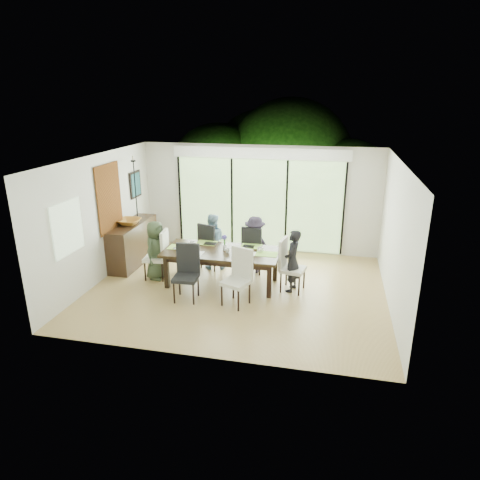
% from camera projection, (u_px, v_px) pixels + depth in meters
% --- Properties ---
extents(floor, '(6.00, 5.00, 0.01)m').
position_uv_depth(floor, '(237.00, 289.00, 8.93)').
color(floor, olive).
rests_on(floor, ground).
extents(ceiling, '(6.00, 5.00, 0.01)m').
position_uv_depth(ceiling, '(237.00, 159.00, 8.06)').
color(ceiling, white).
rests_on(ceiling, wall_back).
extents(wall_back, '(6.00, 0.02, 2.70)m').
position_uv_depth(wall_back, '(259.00, 199.00, 10.82)').
color(wall_back, beige).
rests_on(wall_back, floor).
extents(wall_front, '(6.00, 0.02, 2.70)m').
position_uv_depth(wall_front, '(199.00, 277.00, 6.18)').
color(wall_front, silver).
rests_on(wall_front, floor).
extents(wall_left, '(0.02, 5.00, 2.70)m').
position_uv_depth(wall_left, '(100.00, 218.00, 9.11)').
color(wall_left, silver).
rests_on(wall_left, floor).
extents(wall_right, '(0.02, 5.00, 2.70)m').
position_uv_depth(wall_right, '(396.00, 238.00, 7.88)').
color(wall_right, silver).
rests_on(wall_right, floor).
extents(glass_doors, '(4.20, 0.02, 2.30)m').
position_uv_depth(glass_doors, '(259.00, 205.00, 10.83)').
color(glass_doors, '#598C3F').
rests_on(glass_doors, wall_back).
extents(blinds_header, '(4.40, 0.06, 0.28)m').
position_uv_depth(blinds_header, '(260.00, 153.00, 10.40)').
color(blinds_header, white).
rests_on(blinds_header, wall_back).
extents(mullion_a, '(0.05, 0.04, 2.30)m').
position_uv_depth(mullion_a, '(180.00, 201.00, 11.25)').
color(mullion_a, black).
rests_on(mullion_a, wall_back).
extents(mullion_b, '(0.05, 0.04, 2.30)m').
position_uv_depth(mullion_b, '(232.00, 204.00, 10.96)').
color(mullion_b, black).
rests_on(mullion_b, wall_back).
extents(mullion_c, '(0.05, 0.04, 2.30)m').
position_uv_depth(mullion_c, '(286.00, 207.00, 10.67)').
color(mullion_c, black).
rests_on(mullion_c, wall_back).
extents(mullion_d, '(0.05, 0.04, 2.30)m').
position_uv_depth(mullion_d, '(344.00, 210.00, 10.39)').
color(mullion_d, black).
rests_on(mullion_d, wall_back).
extents(side_window, '(0.02, 0.90, 1.00)m').
position_uv_depth(side_window, '(67.00, 228.00, 7.94)').
color(side_window, '#8CAD7F').
rests_on(side_window, wall_left).
extents(deck, '(6.00, 1.80, 0.10)m').
position_uv_depth(deck, '(264.00, 240.00, 12.09)').
color(deck, '#4F3222').
rests_on(deck, ground).
extents(rail_top, '(6.00, 0.08, 0.06)m').
position_uv_depth(rail_top, '(269.00, 212.00, 12.64)').
color(rail_top, '#4F3822').
rests_on(rail_top, deck).
extents(foliage_left, '(3.20, 3.20, 3.20)m').
position_uv_depth(foliage_left, '(218.00, 174.00, 13.64)').
color(foliage_left, '#14380F').
rests_on(foliage_left, ground).
extents(foliage_mid, '(4.00, 4.00, 4.00)m').
position_uv_depth(foliage_mid, '(290.00, 162.00, 13.63)').
color(foliage_mid, '#14380F').
rests_on(foliage_mid, ground).
extents(foliage_right, '(2.80, 2.80, 2.80)m').
position_uv_depth(foliage_right, '(347.00, 187.00, 12.70)').
color(foliage_right, '#14380F').
rests_on(foliage_right, ground).
extents(foliage_far, '(3.60, 3.60, 3.60)m').
position_uv_depth(foliage_far, '(262.00, 164.00, 14.54)').
color(foliage_far, '#14380F').
rests_on(foliage_far, ground).
extents(table_top, '(2.43, 1.11, 0.06)m').
position_uv_depth(table_top, '(222.00, 252.00, 8.95)').
color(table_top, black).
rests_on(table_top, floor).
extents(table_apron, '(2.22, 0.91, 0.10)m').
position_uv_depth(table_apron, '(222.00, 256.00, 8.98)').
color(table_apron, black).
rests_on(table_apron, floor).
extents(table_leg_fl, '(0.09, 0.09, 0.70)m').
position_uv_depth(table_leg_fl, '(167.00, 272.00, 8.89)').
color(table_leg_fl, black).
rests_on(table_leg_fl, floor).
extents(table_leg_fr, '(0.09, 0.09, 0.70)m').
position_uv_depth(table_leg_fr, '(269.00, 281.00, 8.45)').
color(table_leg_fr, black).
rests_on(table_leg_fr, floor).
extents(table_leg_bl, '(0.09, 0.09, 0.70)m').
position_uv_depth(table_leg_bl, '(181.00, 258.00, 9.69)').
color(table_leg_bl, black).
rests_on(table_leg_bl, floor).
extents(table_leg_br, '(0.09, 0.09, 0.70)m').
position_uv_depth(table_leg_br, '(275.00, 265.00, 9.25)').
color(table_leg_br, black).
rests_on(table_leg_br, floor).
extents(chair_left_end, '(0.51, 0.51, 1.11)m').
position_uv_depth(chair_left_end, '(155.00, 254.00, 9.31)').
color(chair_left_end, silver).
rests_on(chair_left_end, floor).
extents(chair_right_end, '(0.54, 0.54, 1.11)m').
position_uv_depth(chair_right_end, '(293.00, 265.00, 8.70)').
color(chair_right_end, silver).
rests_on(chair_right_end, floor).
extents(chair_far_left, '(0.60, 0.60, 1.11)m').
position_uv_depth(chair_far_left, '(212.00, 245.00, 9.88)').
color(chair_far_left, black).
rests_on(chair_far_left, floor).
extents(chair_far_right, '(0.54, 0.54, 1.11)m').
position_uv_depth(chair_far_right, '(255.00, 248.00, 9.68)').
color(chair_far_right, black).
rests_on(chair_far_right, floor).
extents(chair_near_left, '(0.50, 0.50, 1.11)m').
position_uv_depth(chair_near_left, '(186.00, 274.00, 8.30)').
color(chair_near_left, black).
rests_on(chair_near_left, floor).
extents(chair_near_right, '(0.60, 0.60, 1.11)m').
position_uv_depth(chair_near_right, '(236.00, 278.00, 8.10)').
color(chair_near_right, beige).
rests_on(chair_near_right, floor).
extents(person_left_end, '(0.50, 0.68, 1.30)m').
position_uv_depth(person_left_end, '(156.00, 250.00, 9.27)').
color(person_left_end, '#38472F').
rests_on(person_left_end, floor).
extents(person_right_end, '(0.49, 0.67, 1.30)m').
position_uv_depth(person_right_end, '(292.00, 261.00, 8.67)').
color(person_right_end, black).
rests_on(person_right_end, floor).
extents(person_far_left, '(0.66, 0.48, 1.30)m').
position_uv_depth(person_far_left, '(212.00, 241.00, 9.83)').
color(person_far_left, '#7FA3B8').
rests_on(person_far_left, floor).
extents(person_far_right, '(0.66, 0.46, 1.30)m').
position_uv_depth(person_far_right, '(255.00, 244.00, 9.63)').
color(person_far_right, '#231D2B').
rests_on(person_far_right, floor).
extents(placemat_left, '(0.44, 0.32, 0.01)m').
position_uv_depth(placemat_left, '(179.00, 247.00, 9.13)').
color(placemat_left, '#8AB842').
rests_on(placemat_left, table_top).
extents(placemat_right, '(0.44, 0.32, 0.01)m').
position_uv_depth(placemat_right, '(267.00, 254.00, 8.74)').
color(placemat_right, '#86BE44').
rests_on(placemat_right, table_top).
extents(placemat_far_l, '(0.44, 0.32, 0.01)m').
position_uv_depth(placemat_far_l, '(207.00, 243.00, 9.40)').
color(placemat_far_l, '#8EB340').
rests_on(placemat_far_l, table_top).
extents(placemat_far_r, '(0.44, 0.32, 0.01)m').
position_uv_depth(placemat_far_r, '(251.00, 246.00, 9.19)').
color(placemat_far_r, '#83B942').
rests_on(placemat_far_r, table_top).
extents(placemat_paper, '(0.44, 0.32, 0.01)m').
position_uv_depth(placemat_paper, '(192.00, 253.00, 8.77)').
color(placemat_paper, white).
rests_on(placemat_paper, table_top).
extents(tablet_far_l, '(0.26, 0.18, 0.01)m').
position_uv_depth(tablet_far_l, '(210.00, 243.00, 9.33)').
color(tablet_far_l, black).
rests_on(tablet_far_l, table_top).
extents(tablet_far_r, '(0.24, 0.17, 0.01)m').
position_uv_depth(tablet_far_r, '(248.00, 246.00, 9.16)').
color(tablet_far_r, black).
rests_on(tablet_far_r, table_top).
extents(papers, '(0.30, 0.22, 0.00)m').
position_uv_depth(papers, '(254.00, 254.00, 8.75)').
color(papers, white).
rests_on(papers, table_top).
extents(platter_base, '(0.26, 0.26, 0.02)m').
position_uv_depth(platter_base, '(192.00, 253.00, 8.77)').
color(platter_base, white).
rests_on(platter_base, table_top).
extents(platter_snacks, '(0.20, 0.20, 0.01)m').
position_uv_depth(platter_snacks, '(192.00, 252.00, 8.76)').
color(platter_snacks, '#CE6218').
rests_on(platter_snacks, table_top).
extents(vase, '(0.08, 0.08, 0.12)m').
position_uv_depth(vase, '(225.00, 247.00, 8.95)').
color(vase, silver).
rests_on(vase, table_top).
extents(hyacinth_stems, '(0.04, 0.04, 0.16)m').
position_uv_depth(hyacinth_stems, '(225.00, 242.00, 8.91)').
color(hyacinth_stems, '#337226').
rests_on(hyacinth_stems, table_top).
extents(hyacinth_blooms, '(0.11, 0.11, 0.11)m').
position_uv_depth(hyacinth_blooms, '(225.00, 237.00, 8.88)').
color(hyacinth_blooms, '#5345AE').
rests_on(hyacinth_blooms, table_top).
extents(laptop, '(0.40, 0.37, 0.03)m').
position_uv_depth(laptop, '(182.00, 249.00, 9.01)').
color(laptop, silver).
rests_on(laptop, table_top).
extents(cup_a, '(0.17, 0.17, 0.10)m').
position_uv_depth(cup_a, '(192.00, 244.00, 9.20)').
color(cup_a, white).
rests_on(cup_a, table_top).
extents(cup_b, '(0.11, 0.11, 0.09)m').
position_uv_depth(cup_b, '(228.00, 251.00, 8.80)').
color(cup_b, white).
rests_on(cup_b, table_top).
extents(cup_c, '(0.17, 0.17, 0.10)m').
position_uv_depth(cup_c, '(260.00, 250.00, 8.85)').
color(cup_c, white).
rests_on(cup_c, table_top).
extents(book, '(0.24, 0.27, 0.02)m').
position_uv_depth(book, '(234.00, 250.00, 8.93)').
color(book, white).
rests_on(book, table_top).
extents(sideboard, '(0.50, 1.77, 0.99)m').
position_uv_depth(sideboard, '(133.00, 243.00, 10.18)').
color(sideboard, black).
rests_on(sideboard, floor).
extents(bowl, '(0.53, 0.53, 0.13)m').
position_uv_depth(bowl, '(129.00, 222.00, 9.90)').
color(bowl, '#996221').
rests_on(bowl, sideboard).
extents(candlestick_base, '(0.11, 0.11, 0.04)m').
position_uv_depth(candlestick_base, '(138.00, 218.00, 10.33)').
color(candlestick_base, black).
rests_on(candlestick_base, sideboard).
extents(candlestick_shaft, '(0.03, 0.03, 1.38)m').
position_uv_depth(candlestick_shaft, '(135.00, 190.00, 10.11)').
color(candlestick_shaft, black).
rests_on(candlestick_shaft, sideboard).
extents(candlestick_pan, '(0.11, 0.11, 0.03)m').
position_uv_depth(candlestick_pan, '(133.00, 161.00, 9.89)').
color(candlestick_pan, black).
rests_on(candlestick_pan, sideboard).
extents(candle, '(0.04, 0.04, 0.11)m').
position_uv_depth(candle, '(133.00, 158.00, 9.87)').
color(candle, silver).
rests_on(candle, sideboard).
extents(tapestry, '(0.02, 1.00, 1.50)m').
position_uv_depth(tapestry, '(109.00, 198.00, 9.36)').
color(tapestry, brown).
rests_on(tapestry, wall_left).
extents(art_frame, '(0.03, 0.55, 0.65)m').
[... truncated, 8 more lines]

